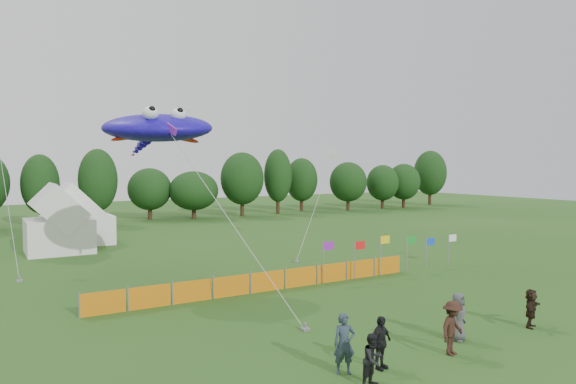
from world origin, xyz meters
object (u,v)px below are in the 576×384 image
tent_right (77,221)px  stingray_kite (156,129)px  spectator_b (373,360)px  barrier_fence (267,281)px  spectator_d (380,343)px  spectator_e (458,317)px  tent_left (59,225)px  spectator_a (344,344)px  spectator_f (531,308)px  spectator_c (453,328)px

tent_right → stingray_kite: 18.32m
spectator_b → barrier_fence: bearing=62.9°
barrier_fence → spectator_d: size_ratio=10.67×
spectator_b → spectator_e: 5.38m
tent_left → tent_right: bearing=62.8°
spectator_b → spectator_d: bearing=26.1°
tent_right → spectator_d: tent_right is taller
spectator_a → barrier_fence: bearing=96.0°
spectator_b → spectator_f: (8.85, 0.95, -0.00)m
spectator_a → spectator_f: (9.04, -0.18, -0.17)m
spectator_f → spectator_e: bearing=149.4°
spectator_c → spectator_e: spectator_c is taller
tent_left → tent_right: tent_left is taller
tent_left → spectator_f: bearing=-64.4°
spectator_f → tent_left: bearing=92.0°
tent_right → spectator_a: size_ratio=2.87×
barrier_fence → spectator_c: 10.96m
spectator_d → spectator_f: 7.84m
spectator_a → spectator_e: (5.38, 0.27, -0.06)m
spectator_c → stingray_kite: (-5.44, 15.33, 7.40)m
tent_left → spectator_a: tent_left is taller
barrier_fence → spectator_b: bearing=-103.5°
spectator_c → spectator_d: bearing=157.7°
stingray_kite → spectator_c: bearing=-70.5°
spectator_b → spectator_f: 8.90m
spectator_c → spectator_f: bearing=-10.6°
tent_right → spectator_f: size_ratio=3.50×
tent_right → spectator_c: bearing=-77.9°
spectator_c → spectator_a: bearing=155.6°
spectator_d → stingray_kite: bearing=88.7°
spectator_a → spectator_e: size_ratio=1.06×
spectator_a → tent_left: bearing=121.1°
spectator_b → spectator_d: (1.00, 0.84, 0.07)m
barrier_fence → spectator_a: bearing=-105.9°
tent_left → spectator_b: size_ratio=2.97×
tent_left → stingray_kite: 15.40m
spectator_d → spectator_e: 4.23m
spectator_b → spectator_e: (5.19, 1.40, 0.11)m
spectator_b → spectator_c: bearing=-6.3°
tent_left → spectator_e: 29.86m
spectator_d → tent_left: bearing=90.5°
tent_right → spectator_a: (2.87, -31.80, -0.97)m
barrier_fence → spectator_f: 12.11m
spectator_b → tent_right: bearing=81.7°
spectator_b → tent_left: bearing=85.6°
spectator_c → stingray_kite: stingray_kite is taller
tent_right → spectator_b: 33.09m
spectator_b → spectator_c: size_ratio=0.83×
tent_right → spectator_c: 33.18m
tent_left → spectator_b: tent_left is taller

